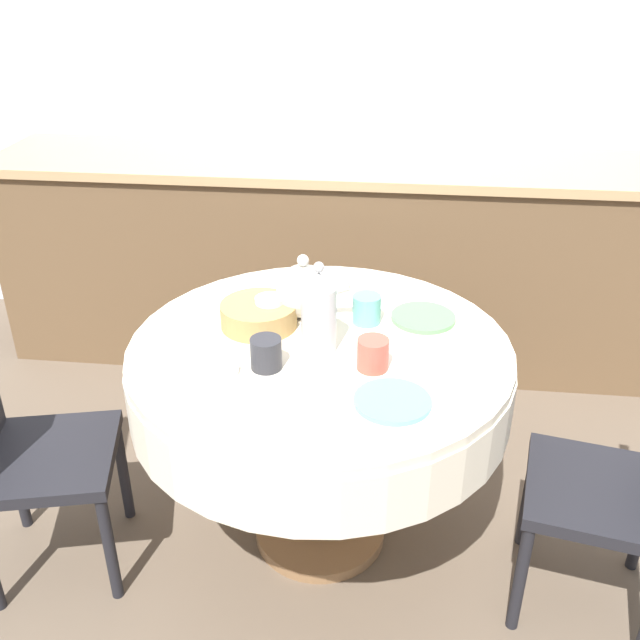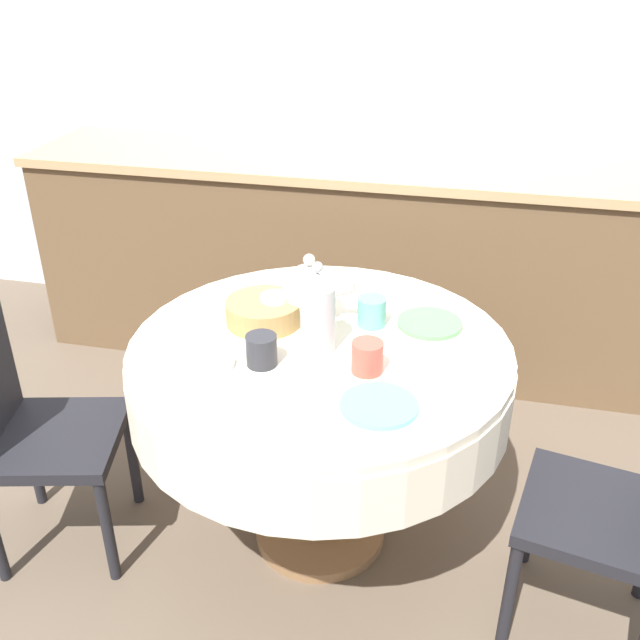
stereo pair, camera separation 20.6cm
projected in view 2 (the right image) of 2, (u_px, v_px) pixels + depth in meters
ground_plane at (320, 534)px, 2.46m from camera, size 12.00×12.00×0.00m
wall_back at (400, 66)px, 3.23m from camera, size 7.00×0.05×2.60m
kitchen_counter at (381, 261)px, 3.34m from camera, size 3.24×0.64×0.95m
dining_table at (320, 381)px, 2.16m from camera, size 1.14×1.14×0.76m
chair_left at (637, 496)px, 1.88m from camera, size 0.47×0.47×0.96m
chair_right at (23, 413)px, 2.20m from camera, size 0.48×0.48×0.96m
plate_near_left at (199, 362)px, 2.00m from camera, size 0.20×0.20×0.01m
cup_near_left at (262, 350)px, 1.98m from camera, size 0.09×0.09×0.09m
plate_near_right at (379, 406)px, 1.81m from camera, size 0.20×0.20×0.01m
cup_near_right at (367, 357)px, 1.95m from camera, size 0.09×0.09×0.09m
plate_far_left at (278, 293)px, 2.39m from camera, size 0.20×0.20×0.01m
cup_far_left at (275, 308)px, 2.20m from camera, size 0.09×0.09×0.09m
plate_far_right at (430, 323)px, 2.20m from camera, size 0.20×0.20×0.01m
cup_far_right at (372, 312)px, 2.18m from camera, size 0.09×0.09×0.09m
coffee_carafe at (319, 312)px, 2.02m from camera, size 0.10×0.10×0.28m
teapot at (310, 290)px, 2.20m from camera, size 0.23×0.17×0.22m
bread_basket at (264, 312)px, 2.20m from camera, size 0.24×0.24×0.07m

